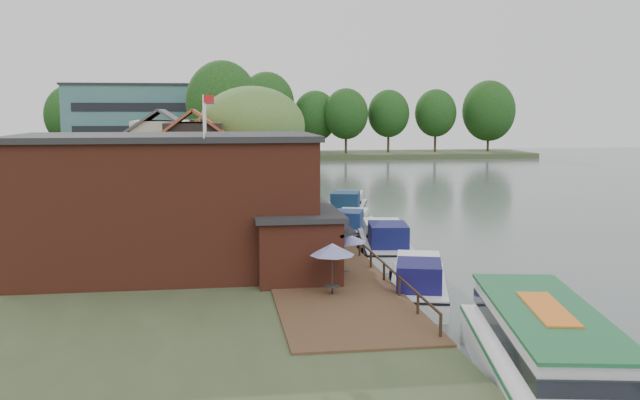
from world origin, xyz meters
name	(u,v)px	position (x,y,z in m)	size (l,w,h in m)	color
ground	(453,275)	(0.00, 0.00, 0.00)	(260.00, 260.00, 0.00)	#485452
land_bank	(49,201)	(-30.00, 35.00, 0.50)	(50.00, 140.00, 1.00)	#384728
quay_deck	(296,232)	(-8.00, 10.00, 1.05)	(6.00, 50.00, 0.10)	#47301E
quay_rail	(333,223)	(-5.30, 10.50, 1.50)	(0.20, 49.00, 1.00)	black
pub	(206,202)	(-14.00, -1.00, 4.65)	(20.00, 11.00, 7.30)	maroon
hotel_block	(157,126)	(-22.00, 70.00, 7.15)	(25.40, 12.40, 12.30)	#38666B
cottage_a	(195,168)	(-15.00, 14.00, 5.25)	(8.60, 7.60, 8.50)	black
cottage_b	(162,160)	(-18.00, 24.00, 5.25)	(9.60, 8.60, 8.50)	beige
cottage_c	(210,153)	(-14.00, 33.00, 5.25)	(7.60, 7.60, 8.50)	black
willow	(252,151)	(-10.50, 19.00, 6.21)	(8.60, 8.60, 10.43)	#476B2D
umbrella_0	(332,269)	(-8.29, -7.32, 2.29)	(2.08, 2.08, 2.38)	navy
umbrella_1	(342,254)	(-7.26, -4.15, 2.29)	(2.43, 2.43, 2.38)	navy
umbrella_2	(328,240)	(-7.35, -0.23, 2.29)	(2.36, 2.36, 2.38)	navy
umbrella_3	(329,235)	(-6.99, 1.62, 2.29)	(2.23, 2.23, 2.38)	#1B3C96
umbrella_4	(303,223)	(-8.00, 5.91, 2.29)	(2.30, 2.30, 2.38)	#1B4197
umbrella_5	(305,216)	(-7.51, 8.97, 2.29)	(2.26, 2.26, 2.38)	#1B4095
umbrella_6	(315,212)	(-6.53, 11.00, 2.29)	(2.36, 2.36, 2.38)	navy
cruiser_0	(419,277)	(-3.49, -4.91, 1.15)	(3.09, 9.55, 2.30)	white
cruiser_1	(385,238)	(-2.71, 5.51, 1.26)	(3.34, 10.31, 2.52)	white
cruiser_2	(351,222)	(-3.38, 13.53, 1.08)	(2.91, 9.03, 2.15)	silver
cruiser_3	(347,204)	(-2.00, 22.54, 1.27)	(3.36, 10.39, 2.54)	silver
tour_boat	(551,358)	(-2.86, -17.93, 1.52)	(3.94, 13.97, 3.05)	silver
swan	(533,343)	(-1.02, -12.79, 0.22)	(0.44, 0.44, 0.44)	white
bank_tree_0	(223,124)	(-12.60, 40.85, 7.96)	(7.96, 7.96, 13.92)	#143811
bank_tree_1	(242,133)	(-10.14, 50.67, 6.66)	(8.24, 8.24, 11.32)	#143811
bank_tree_2	(212,122)	(-13.83, 59.59, 7.81)	(6.86, 6.86, 13.63)	#143811
bank_tree_3	(198,125)	(-16.09, 77.75, 7.09)	(6.48, 6.48, 12.18)	#143811
bank_tree_4	(211,124)	(-14.01, 84.25, 7.15)	(6.75, 6.75, 12.30)	#143811
bank_tree_5	(199,124)	(-16.32, 95.50, 6.98)	(7.69, 7.69, 11.96)	#143811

